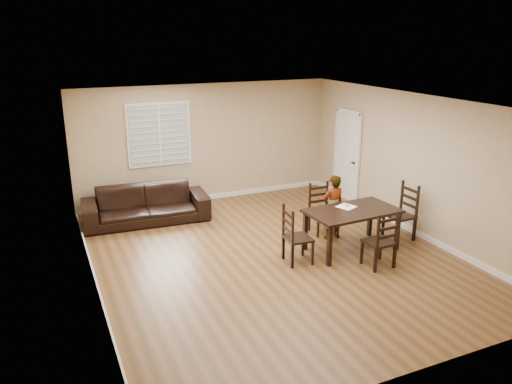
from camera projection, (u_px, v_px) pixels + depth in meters
ground at (273, 256)px, 8.80m from camera, size 7.00×7.00×0.00m
room at (271, 154)px, 8.42m from camera, size 6.04×7.04×2.72m
dining_table at (352, 214)px, 8.88m from camera, size 1.68×1.00×0.77m
chair_near at (320, 209)px, 9.84m from camera, size 0.46×0.43×0.99m
chair_far at (384, 243)px, 8.21m from camera, size 0.46×0.44×1.01m
chair_left at (291, 238)px, 8.42m from camera, size 0.46×0.49×1.02m
chair_right at (405, 213)px, 9.48m from camera, size 0.47×0.50×1.08m
child at (333, 207)px, 9.40m from camera, size 0.46×0.31×1.25m
napkin at (346, 207)px, 9.01m from camera, size 0.38×0.38×0.00m
donut at (347, 205)px, 9.01m from camera, size 0.09×0.09×0.03m
sofa at (146, 205)px, 10.33m from camera, size 2.60×1.16×0.74m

